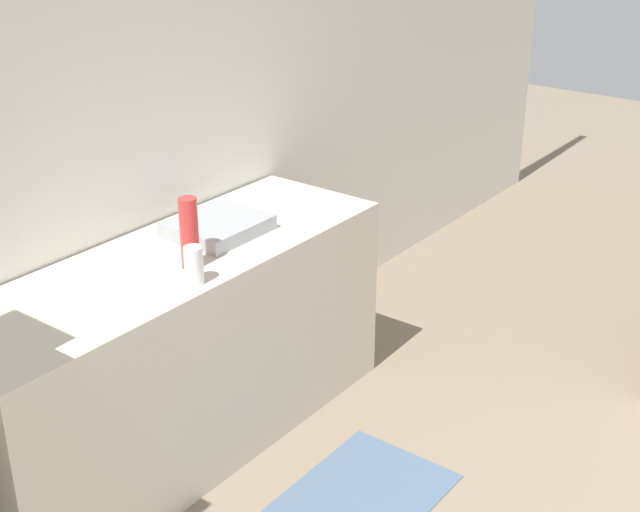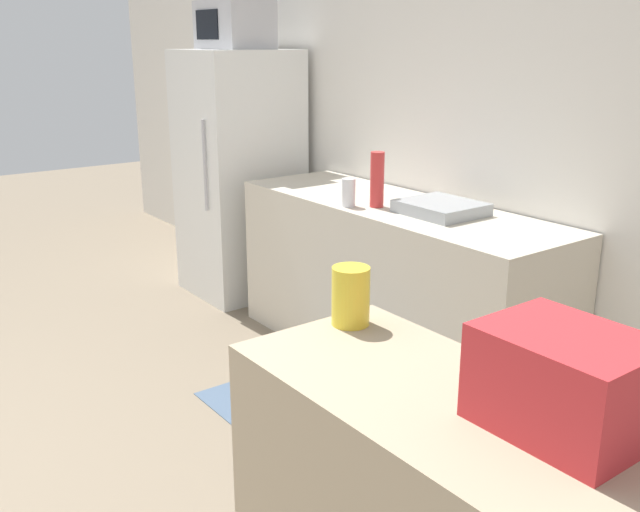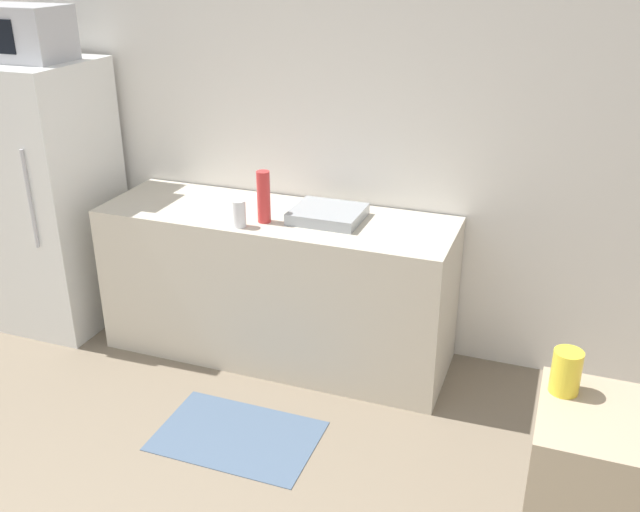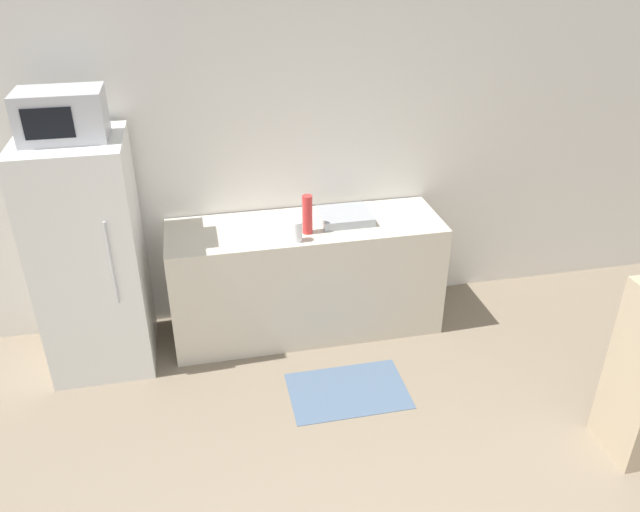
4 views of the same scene
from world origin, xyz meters
TOP-DOWN VIEW (x-y plane):
  - wall_back at (0.00, 3.17)m, footprint 8.00×0.06m
  - refrigerator at (-1.38, 2.75)m, footprint 0.66×0.69m
  - microwave at (-1.38, 2.75)m, footprint 0.50×0.34m
  - counter at (0.09, 2.82)m, footprint 1.97×0.63m
  - sink_basin at (0.38, 2.84)m, footprint 0.37×0.33m
  - bottle_tall at (0.08, 2.70)m, footprint 0.07×0.07m
  - bottle_short at (-0.01, 2.59)m, footprint 0.07×0.07m
  - jar at (1.64, 1.26)m, footprint 0.08×0.08m
  - kitchen_rug at (0.21, 2.01)m, footprint 0.78×0.51m

SIDE VIEW (x-z plane):
  - kitchen_rug at x=0.21m, z-range 0.00..0.01m
  - counter at x=0.09m, z-range 0.00..0.86m
  - refrigerator at x=-1.38m, z-range 0.00..1.62m
  - sink_basin at x=0.38m, z-range 0.86..0.92m
  - bottle_short at x=-0.01m, z-range 0.86..1.01m
  - bottle_tall at x=0.08m, z-range 0.86..1.14m
  - jar at x=1.64m, z-range 1.09..1.22m
  - wall_back at x=0.00m, z-range 0.00..2.60m
  - microwave at x=-1.38m, z-range 1.62..1.91m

